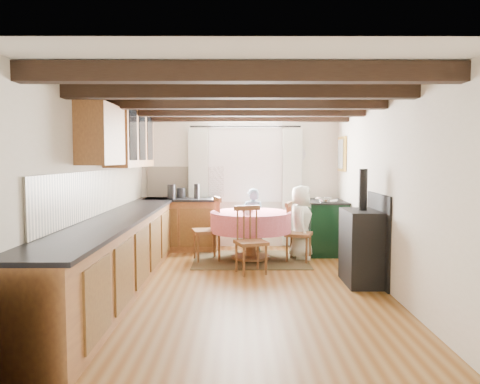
{
  "coord_description": "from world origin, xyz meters",
  "views": [
    {
      "loc": [
        -0.01,
        -5.76,
        1.63
      ],
      "look_at": [
        0.0,
        0.8,
        1.15
      ],
      "focal_mm": 34.77,
      "sensor_mm": 36.0,
      "label": 1
    }
  ],
  "objects_px": {
    "dining_table": "(251,236)",
    "chair_right": "(299,232)",
    "child_far": "(253,220)",
    "chair_left": "(207,229)",
    "aga_range": "(325,226)",
    "child_right": "(301,222)",
    "cup": "(248,212)",
    "chair_near": "(251,240)",
    "cast_iron_stove": "(362,227)"
  },
  "relations": [
    {
      "from": "dining_table",
      "to": "chair_right",
      "type": "xyz_separation_m",
      "value": [
        0.76,
        -0.09,
        0.08
      ]
    },
    {
      "from": "dining_table",
      "to": "child_far",
      "type": "bearing_deg",
      "value": 85.7
    },
    {
      "from": "chair_left",
      "to": "aga_range",
      "type": "relative_size",
      "value": 1.02
    },
    {
      "from": "dining_table",
      "to": "child_right",
      "type": "xyz_separation_m",
      "value": [
        0.82,
        0.12,
        0.21
      ]
    },
    {
      "from": "chair_left",
      "to": "cup",
      "type": "bearing_deg",
      "value": 45.03
    },
    {
      "from": "chair_left",
      "to": "chair_right",
      "type": "xyz_separation_m",
      "value": [
        1.46,
        -0.07,
        -0.04
      ]
    },
    {
      "from": "chair_right",
      "to": "chair_near",
      "type": "bearing_deg",
      "value": 153.31
    },
    {
      "from": "aga_range",
      "to": "child_far",
      "type": "distance_m",
      "value": 1.25
    },
    {
      "from": "child_right",
      "to": "cup",
      "type": "bearing_deg",
      "value": 126.22
    },
    {
      "from": "dining_table",
      "to": "cast_iron_stove",
      "type": "xyz_separation_m",
      "value": [
        1.41,
        -1.41,
        0.36
      ]
    },
    {
      "from": "chair_near",
      "to": "chair_right",
      "type": "height_order",
      "value": "chair_near"
    },
    {
      "from": "chair_left",
      "to": "dining_table",
      "type": "bearing_deg",
      "value": 76.49
    },
    {
      "from": "chair_near",
      "to": "cup",
      "type": "distance_m",
      "value": 0.59
    },
    {
      "from": "chair_left",
      "to": "child_right",
      "type": "xyz_separation_m",
      "value": [
        1.52,
        0.13,
        0.09
      ]
    },
    {
      "from": "chair_left",
      "to": "aga_range",
      "type": "distance_m",
      "value": 2.09
    },
    {
      "from": "dining_table",
      "to": "child_far",
      "type": "distance_m",
      "value": 0.75
    },
    {
      "from": "aga_range",
      "to": "chair_right",
      "type": "bearing_deg",
      "value": -128.73
    },
    {
      "from": "chair_left",
      "to": "cast_iron_stove",
      "type": "bearing_deg",
      "value": 41.83
    },
    {
      "from": "cast_iron_stove",
      "to": "cup",
      "type": "relative_size",
      "value": 14.26
    },
    {
      "from": "chair_near",
      "to": "chair_right",
      "type": "distance_m",
      "value": 1.1
    },
    {
      "from": "dining_table",
      "to": "chair_near",
      "type": "distance_m",
      "value": 0.87
    },
    {
      "from": "chair_near",
      "to": "cup",
      "type": "xyz_separation_m",
      "value": [
        -0.04,
        0.48,
        0.35
      ]
    },
    {
      "from": "chair_near",
      "to": "child_far",
      "type": "relative_size",
      "value": 0.86
    },
    {
      "from": "dining_table",
      "to": "child_far",
      "type": "height_order",
      "value": "child_far"
    },
    {
      "from": "chair_left",
      "to": "cup",
      "type": "xyz_separation_m",
      "value": [
        0.65,
        -0.38,
        0.32
      ]
    },
    {
      "from": "dining_table",
      "to": "cup",
      "type": "xyz_separation_m",
      "value": [
        -0.06,
        -0.39,
        0.44
      ]
    },
    {
      "from": "chair_right",
      "to": "child_far",
      "type": "bearing_deg",
      "value": 58.75
    },
    {
      "from": "chair_right",
      "to": "child_right",
      "type": "xyz_separation_m",
      "value": [
        0.06,
        0.21,
        0.13
      ]
    },
    {
      "from": "chair_left",
      "to": "cast_iron_stove",
      "type": "xyz_separation_m",
      "value": [
        2.11,
        -1.4,
        0.24
      ]
    },
    {
      "from": "child_far",
      "to": "child_right",
      "type": "relative_size",
      "value": 0.93
    },
    {
      "from": "chair_right",
      "to": "dining_table",
      "type": "bearing_deg",
      "value": 101.45
    },
    {
      "from": "cast_iron_stove",
      "to": "cup",
      "type": "xyz_separation_m",
      "value": [
        -1.47,
        1.02,
        0.08
      ]
    },
    {
      "from": "chair_right",
      "to": "cup",
      "type": "bearing_deg",
      "value": 128.53
    },
    {
      "from": "aga_range",
      "to": "child_right",
      "type": "height_order",
      "value": "child_right"
    },
    {
      "from": "dining_table",
      "to": "chair_left",
      "type": "height_order",
      "value": "chair_left"
    },
    {
      "from": "dining_table",
      "to": "aga_range",
      "type": "xyz_separation_m",
      "value": [
        1.3,
        0.58,
        0.07
      ]
    },
    {
      "from": "aga_range",
      "to": "child_right",
      "type": "relative_size",
      "value": 0.84
    },
    {
      "from": "aga_range",
      "to": "cast_iron_stove",
      "type": "relative_size",
      "value": 0.67
    },
    {
      "from": "chair_right",
      "to": "child_far",
      "type": "xyz_separation_m",
      "value": [
        -0.7,
        0.82,
        0.08
      ]
    },
    {
      "from": "aga_range",
      "to": "child_far",
      "type": "height_order",
      "value": "child_far"
    },
    {
      "from": "chair_near",
      "to": "child_right",
      "type": "height_order",
      "value": "child_right"
    },
    {
      "from": "chair_right",
      "to": "child_right",
      "type": "relative_size",
      "value": 0.79
    },
    {
      "from": "chair_right",
      "to": "child_right",
      "type": "distance_m",
      "value": 0.25
    },
    {
      "from": "child_right",
      "to": "chair_left",
      "type": "bearing_deg",
      "value": 101.05
    },
    {
      "from": "chair_near",
      "to": "aga_range",
      "type": "relative_size",
      "value": 0.95
    },
    {
      "from": "aga_range",
      "to": "cup",
      "type": "distance_m",
      "value": 1.71
    },
    {
      "from": "dining_table",
      "to": "chair_left",
      "type": "distance_m",
      "value": 0.72
    },
    {
      "from": "child_far",
      "to": "dining_table",
      "type": "bearing_deg",
      "value": 86.21
    },
    {
      "from": "aga_range",
      "to": "child_right",
      "type": "xyz_separation_m",
      "value": [
        -0.48,
        -0.47,
        0.13
      ]
    },
    {
      "from": "cast_iron_stove",
      "to": "child_far",
      "type": "distance_m",
      "value": 2.54
    }
  ]
}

